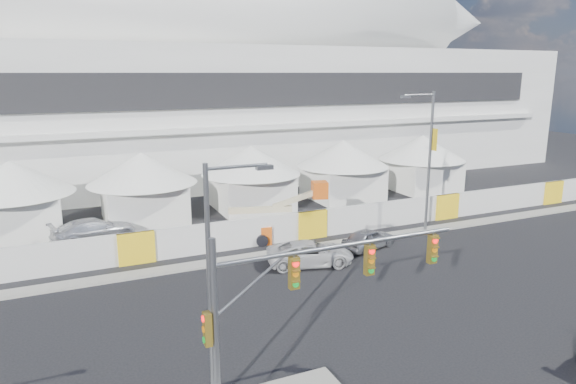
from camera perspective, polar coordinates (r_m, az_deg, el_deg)
name	(u,v)px	position (r m, az deg, el deg)	size (l,w,h in m)	color
ground	(341,358)	(22.21, 5.89, -17.89)	(160.00, 160.00, 0.00)	black
far_curb	(483,221)	(42.98, 20.82, -3.06)	(80.00, 1.20, 0.12)	gray
stadium	(228,90)	(60.76, -6.72, 11.20)	(80.00, 24.80, 21.98)	silver
tent_row	(199,176)	(42.45, -9.84, 1.71)	(53.40, 8.40, 5.40)	white
hoarding_fence	(312,224)	(36.18, 2.65, -3.61)	(70.00, 0.25, 2.00)	silver
scaffold_tower	(502,113)	(76.68, 22.68, 8.10)	(4.40, 4.40, 12.00)	#595B60
sedan_silver	(368,239)	(34.48, 8.93, -5.14)	(4.10, 1.65, 1.40)	#A0A1A5
pickup_curb	(310,253)	(31.34, 2.49, -6.82)	(5.26, 2.43, 1.46)	silver
lot_car_c	(94,230)	(37.88, -20.77, -3.99)	(5.65, 2.30, 1.64)	silver
traffic_mast	(277,319)	(16.58, -1.18, -13.91)	(8.99, 0.65, 6.66)	gray
streetlight_median	(216,271)	(17.27, -8.03, -8.70)	(2.36, 0.24, 8.52)	gray
streetlight_curb	(427,152)	(37.88, 15.23, 4.28)	(3.00, 0.68, 10.15)	slate
boom_lift	(251,226)	(35.55, -4.11, -3.76)	(8.35, 2.89, 4.11)	#DF5A15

